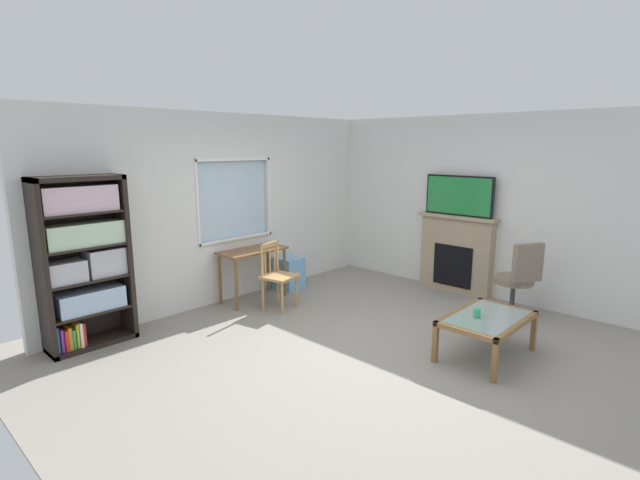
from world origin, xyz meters
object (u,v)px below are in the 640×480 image
plastic_drawer_unit (289,273)px  fireplace (456,253)px  wooden_chair (278,275)px  sippy_cup (477,313)px  tv (459,196)px  coffee_table (487,322)px  office_chair (519,276)px  bookshelf (84,257)px  desk_under_window (253,258)px

plastic_drawer_unit → fireplace: (1.64, -1.93, 0.34)m
wooden_chair → sippy_cup: wooden_chair is taller
tv → coffee_table: size_ratio=1.00×
office_chair → plastic_drawer_unit: bearing=110.6°
bookshelf → tv: bookshelf is taller
office_chair → sippy_cup: size_ratio=11.11×
fireplace → coffee_table: size_ratio=1.16×
tv → wooden_chair: bearing=149.8°
plastic_drawer_unit → fireplace: fireplace is taller
fireplace → coffee_table: (-1.84, -1.33, -0.20)m
tv → fireplace: bearing=0.0°
fireplace → sippy_cup: (-1.94, -1.26, -0.10)m
desk_under_window → wooden_chair: 0.54m
desk_under_window → coffee_table: (0.54, -3.20, -0.24)m
desk_under_window → office_chair: (1.88, -3.00, -0.07)m
bookshelf → wooden_chair: 2.36m
wooden_chair → fireplace: bearing=-30.0°
fireplace → tv: (-0.02, 0.00, 0.87)m
coffee_table → sippy_cup: size_ratio=11.56×
plastic_drawer_unit → tv: bearing=-49.9°
office_chair → sippy_cup: office_chair is taller
bookshelf → coffee_table: bookshelf is taller
wooden_chair → sippy_cup: (0.42, -2.62, 0.02)m
desk_under_window → plastic_drawer_unit: bearing=3.9°
desk_under_window → office_chair: office_chair is taller
fireplace → desk_under_window: bearing=141.7°
desk_under_window → plastic_drawer_unit: size_ratio=1.98×
sippy_cup → desk_under_window: bearing=97.9°
tv → sippy_cup: bearing=-146.8°
tv → coffee_table: (-1.82, -1.33, -1.08)m
desk_under_window → tv: size_ratio=0.93×
wooden_chair → plastic_drawer_unit: bearing=38.1°
desk_under_window → tv: bearing=-38.5°
desk_under_window → fireplace: (2.38, -1.88, -0.04)m
sippy_cup → fireplace: bearing=33.0°
tv → office_chair: 1.52m
bookshelf → tv: 4.99m
bookshelf → plastic_drawer_unit: bookshelf is taller
bookshelf → fireplace: (4.58, -1.98, -0.41)m
desk_under_window → tv: (2.36, -1.88, 0.84)m
wooden_chair → fireplace: 2.73m
wooden_chair → plastic_drawer_unit: (0.72, 0.56, -0.22)m
desk_under_window → office_chair: bearing=-58.0°
bookshelf → wooden_chair: bearing=-15.7°
tv → sippy_cup: size_ratio=11.59×
desk_under_window → tv: tv is taller
desk_under_window → plastic_drawer_unit: desk_under_window is taller
plastic_drawer_unit → coffee_table: bearing=-93.4°
bookshelf → fireplace: 5.01m
bookshelf → sippy_cup: (2.64, -3.24, -0.51)m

